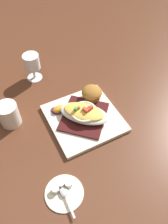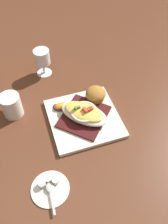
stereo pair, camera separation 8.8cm
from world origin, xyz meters
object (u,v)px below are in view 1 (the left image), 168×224
object	(u,v)px
gratin_dish	(84,113)
creamer_cup_2	(55,189)
square_plate	(84,118)
spoon	(65,194)
creamer_cup_0	(68,184)
creamer_cup_1	(61,183)
muffin	(92,93)
coffee_mug	(9,115)
stemmed_glass	(32,63)
orange_garnish	(58,109)
creamer_saucer	(64,193)

from	to	relation	value
gratin_dish	creamer_cup_2	size ratio (longest dim) A/B	8.71
square_plate	gratin_dish	bearing A→B (deg)	-101.19
spoon	creamer_cup_0	xyz separation A→B (m)	(0.03, -0.02, 0.00)
creamer_cup_0	creamer_cup_1	size ratio (longest dim) A/B	1.00
creamer_cup_1	creamer_cup_0	bearing A→B (deg)	-105.67
gratin_dish	spoon	world-z (taller)	gratin_dish
muffin	creamer_cup_0	bearing A→B (deg)	153.46
coffee_mug	creamer_cup_2	distance (m)	0.33
gratin_dish	stemmed_glass	size ratio (longest dim) A/B	1.73
square_plate	creamer_cup_1	size ratio (longest dim) A/B	10.82
square_plate	stemmed_glass	world-z (taller)	stemmed_glass
creamer_cup_2	creamer_cup_0	bearing A→B (deg)	-79.89
orange_garnish	stemmed_glass	xyz separation A→B (m)	(0.23, 0.07, 0.06)
creamer_saucer	creamer_cup_2	xyz separation A→B (m)	(0.01, 0.02, 0.01)
stemmed_glass	square_plate	bearing A→B (deg)	-151.10
creamer_cup_1	muffin	bearing A→B (deg)	-30.12
muffin	stemmed_glass	xyz separation A→B (m)	(0.20, 0.21, 0.04)
gratin_dish	creamer_saucer	size ratio (longest dim) A/B	1.73
creamer_cup_2	gratin_dish	bearing A→B (deg)	-31.39
gratin_dish	square_plate	bearing A→B (deg)	78.81
square_plate	coffee_mug	size ratio (longest dim) A/B	2.63
gratin_dish	creamer_cup_1	xyz separation A→B (m)	(-0.24, 0.13, -0.03)
coffee_mug	creamer_cup_1	size ratio (longest dim) A/B	4.11
gratin_dish	creamer_cup_0	size ratio (longest dim) A/B	8.71
muffin	square_plate	bearing A→B (deg)	148.09
square_plate	creamer_cup_0	distance (m)	0.27
creamer_saucer	creamer_cup_1	distance (m)	0.03
stemmed_glass	creamer_cup_0	xyz separation A→B (m)	(-0.53, -0.05, -0.06)
orange_garnish	spoon	size ratio (longest dim) A/B	0.67
spoon	creamer_cup_2	xyz separation A→B (m)	(0.02, 0.03, 0.00)
gratin_dish	creamer_saucer	bearing A→B (deg)	153.93
gratin_dish	stemmed_glass	xyz separation A→B (m)	(0.28, 0.16, 0.04)
coffee_mug	creamer_cup_2	world-z (taller)	coffee_mug
square_plate	coffee_mug	xyz separation A→B (m)	(0.06, 0.27, 0.03)
muffin	creamer_saucer	bearing A→B (deg)	152.44
creamer_cup_0	square_plate	bearing A→B (deg)	-24.51
gratin_dish	creamer_cup_0	bearing A→B (deg)	155.48
gratin_dish	coffee_mug	size ratio (longest dim) A/B	2.12
stemmed_glass	orange_garnish	bearing A→B (deg)	-163.58
coffee_mug	spoon	xyz separation A→B (m)	(-0.33, -0.14, -0.03)
muffin	spoon	size ratio (longest dim) A/B	0.78
creamer_saucer	coffee_mug	bearing A→B (deg)	24.18
stemmed_glass	creamer_cup_1	bearing A→B (deg)	-177.54
square_plate	spoon	xyz separation A→B (m)	(-0.27, 0.13, 0.01)
orange_garnish	stemmed_glass	distance (m)	0.25
coffee_mug	creamer_cup_0	size ratio (longest dim) A/B	4.11
coffee_mug	creamer_saucer	world-z (taller)	coffee_mug
muffin	coffee_mug	bearing A→B (deg)	95.22
creamer_cup_1	creamer_cup_2	xyz separation A→B (m)	(-0.01, 0.02, 0.00)
gratin_dish	stemmed_glass	distance (m)	0.33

